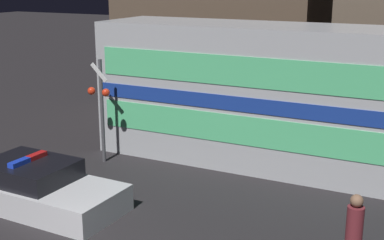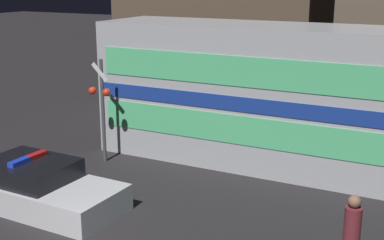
% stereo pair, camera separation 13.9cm
% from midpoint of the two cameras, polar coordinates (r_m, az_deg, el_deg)
% --- Properties ---
extents(train, '(14.24, 2.87, 4.24)m').
position_cam_midpoint_polar(train, '(15.86, 14.68, 1.86)').
color(train, '#B7BABF').
rests_on(train, ground_plane).
extents(police_car, '(4.64, 2.06, 1.26)m').
position_cam_midpoint_polar(police_car, '(14.15, -16.19, -6.88)').
color(police_car, silver).
rests_on(police_car, ground_plane).
extents(crossing_signal_far, '(0.77, 0.31, 3.22)m').
position_cam_midpoint_polar(crossing_signal_far, '(16.47, -9.39, 1.87)').
color(crossing_signal_far, '#4C4C51').
rests_on(crossing_signal_far, ground_plane).
extents(building_left, '(8.85, 4.86, 6.15)m').
position_cam_midpoint_polar(building_left, '(24.30, 3.72, 9.06)').
color(building_left, brown).
rests_on(building_left, ground_plane).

